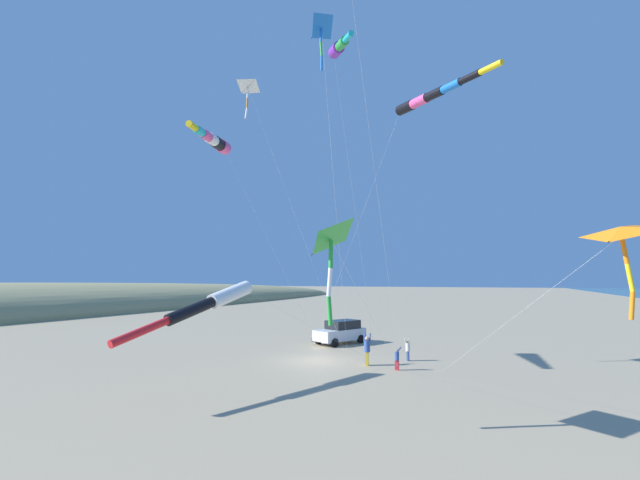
# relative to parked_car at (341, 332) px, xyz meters

# --- Properties ---
(ground_plane) EXTENTS (600.00, 600.00, 0.00)m
(ground_plane) POSITION_rel_parked_car_xyz_m (-1.19, 7.08, -0.95)
(ground_plane) COLOR tan
(parked_car) EXTENTS (3.40, 4.68, 1.85)m
(parked_car) POSITION_rel_parked_car_xyz_m (0.00, 0.00, 0.00)
(parked_car) COLOR silver
(parked_car) RESTS_ON ground_plane
(cooler_box) EXTENTS (0.62, 0.42, 0.42)m
(cooler_box) POSITION_rel_parked_car_xyz_m (2.30, -0.17, -0.74)
(cooler_box) COLOR black
(cooler_box) RESTS_ON ground_plane
(person_adult_flyer) EXTENTS (0.51, 0.63, 1.88)m
(person_adult_flyer) POSITION_rel_parked_car_xyz_m (-4.60, 7.05, 0.07)
(person_adult_flyer) COLOR gold
(person_adult_flyer) RESTS_ON ground_plane
(person_child_green_jacket) EXTENTS (0.39, 0.30, 1.30)m
(person_child_green_jacket) POSITION_rel_parked_car_xyz_m (-6.56, 7.56, -0.24)
(person_child_green_jacket) COLOR #B72833
(person_child_green_jacket) RESTS_ON ground_plane
(person_child_grey_jacket) EXTENTS (0.34, 0.43, 1.41)m
(person_child_grey_jacket) POSITION_rel_parked_car_xyz_m (-6.51, 4.64, -0.18)
(person_child_grey_jacket) COLOR #335199
(person_child_grey_jacket) RESTS_ON ground_plane
(kite_delta_orange_high_right) EXTENTS (3.64, 11.33, 14.53)m
(kite_delta_orange_high_right) POSITION_rel_parked_car_xyz_m (-6.73, 18.19, 13.16)
(kite_delta_orange_high_right) COLOR blue
(kite_delta_orange_high_right) RESTS_ON ground_plane
(kite_delta_small_distant) EXTENTS (6.98, 12.88, 6.53)m
(kite_delta_small_distant) POSITION_rel_parked_car_xyz_m (-15.02, 18.82, 5.22)
(kite_delta_small_distant) COLOR orange
(kite_delta_small_distant) RESTS_ON ground_plane
(kite_windsock_green_low_center) EXTENTS (6.77, 13.13, 5.05)m
(kite_windsock_green_low_center) POSITION_rel_parked_car_xyz_m (0.59, 15.15, 3.05)
(kite_windsock_green_low_center) COLOR white
(kite_windsock_green_low_center) RESTS_ON ground_plane
(kite_delta_checkered_midright) EXTENTS (1.57, 11.58, 7.24)m
(kite_delta_checkered_midright) POSITION_rel_parked_car_xyz_m (-6.85, 17.74, 5.60)
(kite_delta_checkered_midright) COLOR green
(kite_delta_checkered_midright) RESTS_ON ground_plane
(kite_windsock_black_fish_shape) EXTENTS (4.23, 15.67, 18.70)m
(kite_windsock_black_fish_shape) POSITION_rel_parked_car_xyz_m (-4.51, 10.98, 17.08)
(kite_windsock_black_fish_shape) COLOR purple
(kite_windsock_black_fish_shape) RESTS_ON ground_plane
(kite_windsock_rainbow_low_near) EXTENTS (14.13, 8.89, 16.13)m
(kite_windsock_rainbow_low_near) POSITION_rel_parked_car_xyz_m (-8.84, 7.99, 14.61)
(kite_windsock_rainbow_low_near) COLOR black
(kite_windsock_rainbow_low_near) RESTS_ON ground_plane
(kite_delta_striped_overhead) EXTENTS (4.33, 7.58, 17.46)m
(kite_delta_striped_overhead) POSITION_rel_parked_car_xyz_m (1.70, 10.89, 16.08)
(kite_delta_striped_overhead) COLOR white
(kite_delta_striped_overhead) RESTS_ON ground_plane
(kite_windsock_magenta_far_left) EXTENTS (2.78, 14.54, 14.50)m
(kite_windsock_magenta_far_left) POSITION_rel_parked_car_xyz_m (4.24, 10.94, 13.05)
(kite_windsock_magenta_far_left) COLOR #EF4C93
(kite_windsock_magenta_far_left) RESTS_ON ground_plane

